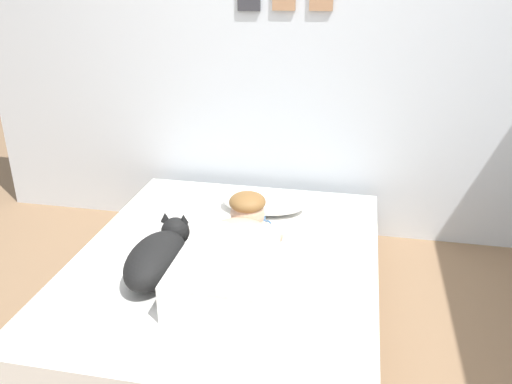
{
  "coord_description": "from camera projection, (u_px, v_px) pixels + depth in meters",
  "views": [
    {
      "loc": [
        0.5,
        -1.84,
        1.76
      ],
      "look_at": [
        -0.02,
        0.77,
        0.6
      ],
      "focal_mm": 37.14,
      "sensor_mm": 36.0,
      "label": 1
    }
  ],
  "objects": [
    {
      "name": "bed",
      "position": [
        227.0,
        285.0,
        2.83
      ],
      "size": [
        1.6,
        1.94,
        0.35
      ],
      "color": "gray",
      "rests_on": "ground"
    },
    {
      "name": "dog",
      "position": [
        158.0,
        256.0,
        2.56
      ],
      "size": [
        0.26,
        0.57,
        0.21
      ],
      "color": "black",
      "rests_on": "bed"
    },
    {
      "name": "back_wall",
      "position": [
        284.0,
        48.0,
        3.36
      ],
      "size": [
        4.22,
        0.12,
        2.5
      ],
      "color": "silver",
      "rests_on": "ground"
    },
    {
      "name": "pillow",
      "position": [
        264.0,
        202.0,
        3.25
      ],
      "size": [
        0.52,
        0.32,
        0.11
      ],
      "primitive_type": "ellipsoid",
      "color": "white",
      "rests_on": "bed"
    },
    {
      "name": "coffee_cup",
      "position": [
        258.0,
        223.0,
        3.03
      ],
      "size": [
        0.12,
        0.09,
        0.07
      ],
      "color": "teal",
      "rests_on": "bed"
    },
    {
      "name": "person_lying",
      "position": [
        232.0,
        253.0,
        2.58
      ],
      "size": [
        0.43,
        0.92,
        0.27
      ],
      "color": "white",
      "rests_on": "bed"
    },
    {
      "name": "ground_plane",
      "position": [
        228.0,
        375.0,
        2.44
      ],
      "size": [
        12.45,
        12.45,
        0.0
      ],
      "primitive_type": "plane",
      "color": "#8C6B4C"
    },
    {
      "name": "cell_phone",
      "position": [
        234.0,
        293.0,
        2.45
      ],
      "size": [
        0.07,
        0.14,
        0.01
      ],
      "primitive_type": "cube",
      "color": "black",
      "rests_on": "bed"
    }
  ]
}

